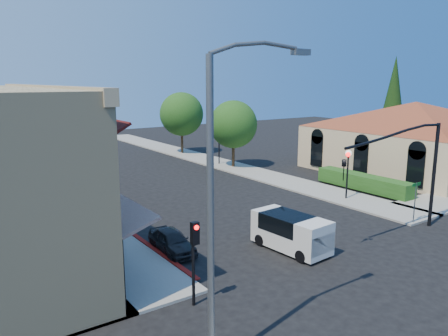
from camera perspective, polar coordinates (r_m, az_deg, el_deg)
ground at (r=21.23m, az=17.61°, el=-12.29°), size 120.00×120.00×0.00m
sidewalk_left at (r=40.05m, az=-24.11°, el=-1.53°), size 3.50×50.00×0.12m
sidewalk_right at (r=46.42m, az=-2.48°, el=1.13°), size 3.50×50.00×0.12m
curb_red_strip at (r=23.03m, az=-10.06°, el=-10.01°), size 0.25×10.00×0.06m
mission_building at (r=44.45m, az=23.58°, el=4.54°), size 30.12×30.12×6.40m
hedge at (r=35.28m, az=17.70°, el=-2.81°), size 1.40×8.00×1.10m
conifer_far at (r=52.82m, az=21.24°, el=8.51°), size 3.20×3.20×11.00m
street_tree_a at (r=41.78m, az=1.23°, el=5.72°), size 4.56×4.56×6.48m
street_tree_b at (r=50.14m, az=-5.57°, el=7.02°), size 4.94×4.94×7.02m
signal_mast_arm at (r=25.58m, az=23.55°, el=0.89°), size 8.01×0.39×6.00m
secondary_signal at (r=16.25m, az=-3.91°, el=-10.37°), size 0.28×0.42×3.32m
cobra_streetlight at (r=12.01m, az=-0.38°, el=-3.42°), size 3.60×0.25×9.31m
street_name_sign at (r=27.80m, az=23.72°, el=-3.39°), size 0.80×0.06×2.50m
lamppost_left_near at (r=21.60m, az=-14.17°, el=-3.99°), size 0.44×0.44×3.57m
lamppost_left_far at (r=34.79m, az=-22.46°, el=1.27°), size 0.44×0.44×3.57m
lamppost_right_near at (r=31.64m, az=15.89°, el=0.77°), size 0.44×0.44×3.57m
lamppost_right_far at (r=43.39m, az=-0.66°, el=4.00°), size 0.44×0.44×3.57m
white_van at (r=22.08m, az=8.83°, el=-8.07°), size 2.04×4.13×1.78m
parked_car_a at (r=21.88m, az=-6.80°, el=-9.43°), size 1.55×3.49×1.17m
parked_car_b at (r=32.94m, az=-17.12°, el=-2.71°), size 1.72×3.71×1.18m
parked_car_c at (r=38.24m, az=-19.32°, el=-0.93°), size 1.68×4.08×1.18m
parked_car_d at (r=44.02m, az=-20.72°, el=0.55°), size 2.44×4.56×1.22m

